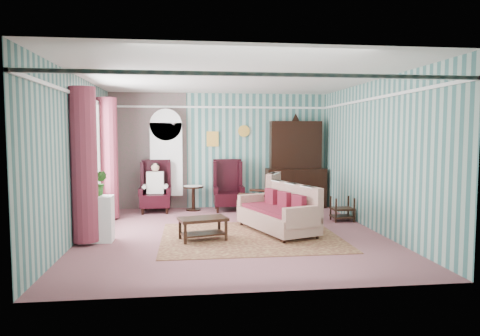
{
  "coord_description": "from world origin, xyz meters",
  "views": [
    {
      "loc": [
        -0.8,
        -7.87,
        1.86
      ],
      "look_at": [
        0.22,
        0.6,
        1.19
      ],
      "focal_mm": 32.0,
      "sensor_mm": 36.0,
      "label": 1
    }
  ],
  "objects": [
    {
      "name": "round_side_table",
      "position": [
        -0.7,
        2.6,
        0.3
      ],
      "size": [
        0.5,
        0.5,
        0.6
      ],
      "primitive_type": "cylinder",
      "color": "black",
      "rests_on": "floor"
    },
    {
      "name": "plant_stand",
      "position": [
        -2.4,
        -0.3,
        0.4
      ],
      "size": [
        0.55,
        0.35,
        0.8
      ],
      "primitive_type": "cube",
      "color": "silver",
      "rests_on": "floor"
    },
    {
      "name": "bookcase",
      "position": [
        -1.35,
        2.84,
        1.12
      ],
      "size": [
        0.8,
        0.28,
        2.24
      ],
      "primitive_type": "cube",
      "color": "white",
      "rests_on": "floor"
    },
    {
      "name": "room_shell",
      "position": [
        -0.62,
        0.18,
        2.01
      ],
      "size": [
        5.53,
        6.02,
        2.91
      ],
      "color": "#3D6F6B",
      "rests_on": "ground"
    },
    {
      "name": "floral_armchair",
      "position": [
        0.73,
        1.32,
        0.49
      ],
      "size": [
        1.04,
        1.09,
        0.98
      ],
      "primitive_type": "cube",
      "rotation": [
        0.0,
        0.0,
        1.1
      ],
      "color": "beige",
      "rests_on": "floor"
    },
    {
      "name": "potted_plant_c",
      "position": [
        -2.41,
        -0.27,
        1.01
      ],
      "size": [
        0.3,
        0.3,
        0.41
      ],
      "primitive_type": "imported",
      "rotation": [
        0.0,
        0.0,
        -0.36
      ],
      "color": "#28541A",
      "rests_on": "plant_stand"
    },
    {
      "name": "coffee_table",
      "position": [
        -0.57,
        -0.43,
        0.2
      ],
      "size": [
        0.92,
        0.67,
        0.41
      ],
      "primitive_type": "cube",
      "rotation": [
        0.0,
        0.0,
        0.25
      ],
      "color": "black",
      "rests_on": "floor"
    },
    {
      "name": "wingback_right",
      "position": [
        0.15,
        2.45,
        0.62
      ],
      "size": [
        0.76,
        0.8,
        1.25
      ],
      "primitive_type": "cube",
      "color": "black",
      "rests_on": "floor"
    },
    {
      "name": "sofa",
      "position": [
        0.86,
        0.06,
        0.51
      ],
      "size": [
        1.49,
        2.06,
        1.01
      ],
      "primitive_type": "cube",
      "rotation": [
        0.0,
        0.0,
        1.91
      ],
      "color": "#BCB492",
      "rests_on": "floor"
    },
    {
      "name": "dresser_hutch",
      "position": [
        1.9,
        2.72,
        1.18
      ],
      "size": [
        1.5,
        0.56,
        2.36
      ],
      "primitive_type": "cube",
      "color": "black",
      "rests_on": "floor"
    },
    {
      "name": "potted_plant_b",
      "position": [
        -2.35,
        -0.18,
        1.02
      ],
      "size": [
        0.26,
        0.22,
        0.43
      ],
      "primitive_type": "imported",
      "rotation": [
        0.0,
        0.0,
        -0.13
      ],
      "color": "#275219",
      "rests_on": "plant_stand"
    },
    {
      "name": "rug",
      "position": [
        0.3,
        -0.3,
        0.01
      ],
      "size": [
        3.2,
        2.6,
        0.01
      ],
      "primitive_type": "cube",
      "color": "#4C1D19",
      "rests_on": "floor"
    },
    {
      "name": "nest_table",
      "position": [
        2.47,
        0.9,
        0.27
      ],
      "size": [
        0.45,
        0.38,
        0.54
      ],
      "primitive_type": "cube",
      "color": "black",
      "rests_on": "floor"
    },
    {
      "name": "potted_plant_a",
      "position": [
        -2.47,
        -0.38,
        1.01
      ],
      "size": [
        0.47,
        0.44,
        0.42
      ],
      "primitive_type": "imported",
      "rotation": [
        0.0,
        0.0,
        0.37
      ],
      "color": "#1E4F18",
      "rests_on": "plant_stand"
    },
    {
      "name": "seated_woman",
      "position": [
        -1.6,
        2.45,
        0.59
      ],
      "size": [
        0.44,
        0.4,
        1.18
      ],
      "primitive_type": null,
      "color": "beige",
      "rests_on": "floor"
    },
    {
      "name": "floor",
      "position": [
        0.0,
        0.0,
        0.0
      ],
      "size": [
        6.0,
        6.0,
        0.0
      ],
      "primitive_type": "plane",
      "color": "#9A595E",
      "rests_on": "ground"
    },
    {
      "name": "wingback_left",
      "position": [
        -1.6,
        2.45,
        0.62
      ],
      "size": [
        0.76,
        0.8,
        1.25
      ],
      "primitive_type": "cube",
      "color": "black",
      "rests_on": "floor"
    }
  ]
}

